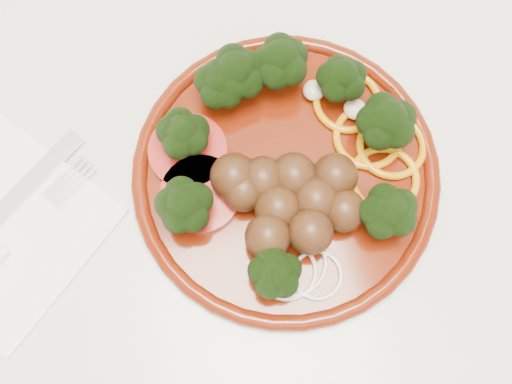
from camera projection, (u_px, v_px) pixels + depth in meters
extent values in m
cube|color=silver|center=(184.00, 272.00, 1.01)|extent=(2.40, 0.60, 0.87)
cube|color=silver|center=(131.00, 195.00, 0.58)|extent=(2.40, 0.60, 0.03)
cylinder|color=#4F1204|center=(286.00, 176.00, 0.56)|extent=(0.27, 0.27, 0.01)
torus|color=#4F1204|center=(286.00, 174.00, 0.56)|extent=(0.27, 0.27, 0.01)
sphere|color=#412310|center=(344.00, 210.00, 0.53)|extent=(0.04, 0.04, 0.04)
sphere|color=#412310|center=(335.00, 176.00, 0.53)|extent=(0.04, 0.04, 0.04)
sphere|color=#412310|center=(243.00, 190.00, 0.53)|extent=(0.04, 0.04, 0.04)
sphere|color=#412310|center=(310.00, 233.00, 0.52)|extent=(0.04, 0.04, 0.04)
sphere|color=#412310|center=(268.00, 238.00, 0.52)|extent=(0.04, 0.04, 0.04)
sphere|color=#412310|center=(316.00, 200.00, 0.53)|extent=(0.04, 0.04, 0.04)
sphere|color=#412310|center=(293.00, 176.00, 0.53)|extent=(0.04, 0.04, 0.04)
sphere|color=#412310|center=(278.00, 208.00, 0.53)|extent=(0.04, 0.04, 0.04)
sphere|color=#412310|center=(263.00, 179.00, 0.53)|extent=(0.04, 0.04, 0.04)
sphere|color=#412310|center=(234.00, 177.00, 0.53)|extent=(0.04, 0.04, 0.04)
torus|color=#C07707|center=(368.00, 137.00, 0.56)|extent=(0.06, 0.06, 0.01)
torus|color=#C07707|center=(384.00, 179.00, 0.55)|extent=(0.06, 0.06, 0.01)
torus|color=#C07707|center=(347.00, 101.00, 0.57)|extent=(0.06, 0.06, 0.01)
torus|color=#C07707|center=(392.00, 146.00, 0.56)|extent=(0.06, 0.06, 0.01)
cylinder|color=#720A07|center=(188.00, 151.00, 0.56)|extent=(0.07, 0.07, 0.01)
cylinder|color=#720A07|center=(201.00, 194.00, 0.55)|extent=(0.07, 0.07, 0.01)
torus|color=beige|center=(287.00, 270.00, 0.53)|extent=(0.05, 0.05, 0.00)
torus|color=beige|center=(317.00, 275.00, 0.53)|extent=(0.04, 0.04, 0.00)
torus|color=beige|center=(292.00, 262.00, 0.53)|extent=(0.06, 0.06, 0.00)
ellipsoid|color=#C6B793|center=(314.00, 91.00, 0.57)|extent=(0.02, 0.02, 0.01)
ellipsoid|color=#C6B793|center=(236.00, 90.00, 0.57)|extent=(0.02, 0.02, 0.01)
ellipsoid|color=#C6B793|center=(355.00, 109.00, 0.56)|extent=(0.02, 0.02, 0.01)
cube|color=white|center=(2.00, 229.00, 0.55)|extent=(0.22, 0.22, 0.00)
cube|color=silver|center=(35.00, 178.00, 0.56)|extent=(0.10, 0.07, 0.00)
cube|color=silver|center=(60.00, 192.00, 0.56)|extent=(0.03, 0.03, 0.00)
cube|color=silver|center=(86.00, 179.00, 0.56)|extent=(0.02, 0.02, 0.00)
cube|color=silver|center=(81.00, 175.00, 0.56)|extent=(0.02, 0.02, 0.00)
cube|color=silver|center=(77.00, 171.00, 0.56)|extent=(0.02, 0.02, 0.00)
cube|color=silver|center=(72.00, 167.00, 0.56)|extent=(0.02, 0.02, 0.00)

